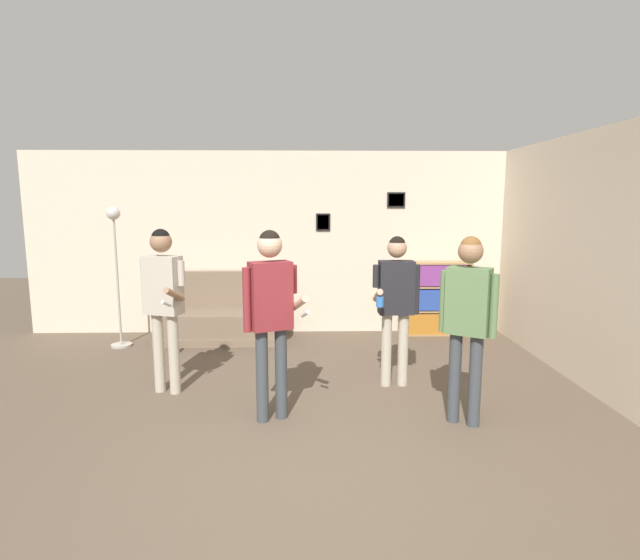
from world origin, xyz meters
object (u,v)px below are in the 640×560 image
Objects in this scene: person_watcher_holding_cup at (396,296)px; person_spectator_near_bookshelf at (468,311)px; bookshelf at (435,298)px; person_player_foreground_left at (163,293)px; person_player_foreground_center at (271,305)px; floor_lamp at (116,258)px; bottle_on_floor at (175,347)px; couch at (223,318)px.

person_watcher_holding_cup is 1.06m from person_spectator_near_bookshelf.
person_player_foreground_left is at bearing -146.17° from bookshelf.
floor_lamp is at bearing 133.13° from person_player_foreground_center.
bookshelf is at bearing 13.84° from bottle_on_floor.
person_player_foreground_left is 0.99× the size of person_player_foreground_center.
person_spectator_near_bookshelf is 7.31× the size of bottle_on_floor.
person_player_foreground_center is 1.72m from person_spectator_near_bookshelf.
couch is 1.07× the size of person_spectator_near_bookshelf.
floor_lamp is 4.69m from person_spectator_near_bookshelf.
bottle_on_floor is at bearing 101.43° from person_player_foreground_left.
person_player_foreground_center is (2.24, -2.39, -0.16)m from floor_lamp.
floor_lamp is 1.14× the size of person_spectator_near_bookshelf.
person_watcher_holding_cup reaches higher than couch.
bottle_on_floor is (-0.51, -0.70, -0.22)m from couch.
bookshelf is (3.12, 0.19, 0.24)m from couch.
bookshelf is 3.71m from person_player_foreground_center.
person_spectator_near_bookshelf reaches higher than bookshelf.
bookshelf reaches higher than couch.
floor_lamp is at bearing 155.90° from person_watcher_holding_cup.
person_watcher_holding_cup is at bearing -41.59° from couch.
bookshelf is 4.54m from floor_lamp.
bottle_on_floor is at bearing 155.51° from person_watcher_holding_cup.
person_watcher_holding_cup is 0.96× the size of person_spectator_near_bookshelf.
person_spectator_near_bookshelf is at bearing -4.13° from person_player_foreground_center.
couch is 3.14m from bookshelf.
floor_lamp is 3.28m from person_player_foreground_center.
person_watcher_holding_cup is at bearing -24.49° from bottle_on_floor.
person_spectator_near_bookshelf is at bearing -34.74° from bottle_on_floor.
person_player_foreground_left is (-0.23, -2.06, 0.74)m from couch.
floor_lamp is (-4.46, -0.54, 0.68)m from bookshelf.
person_watcher_holding_cup is (2.39, 0.14, -0.06)m from person_player_foreground_left.
person_watcher_holding_cup is (1.25, 0.83, -0.08)m from person_player_foreground_center.
bookshelf is at bearing 52.95° from person_player_foreground_center.
floor_lamp reaches higher than person_watcher_holding_cup.
couch is at bearing 14.83° from floor_lamp.
floor_lamp reaches higher than person_player_foreground_center.
bookshelf is 0.63× the size of person_player_foreground_center.
floor_lamp is at bearing 122.94° from person_player_foreground_left.
person_player_foreground_left is 7.41× the size of bottle_on_floor.
person_player_foreground_left is 1.05× the size of person_watcher_holding_cup.
person_player_foreground_center is (-2.22, -2.93, 0.52)m from bookshelf.
couch is 1.05× the size of person_player_foreground_left.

